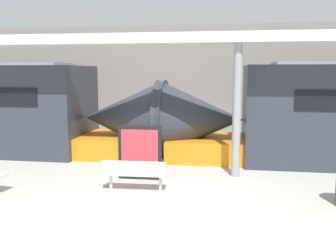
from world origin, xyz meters
The scene contains 6 objects.
ground_plane centered at (0.00, 0.00, 0.00)m, with size 60.00×60.00×0.00m, color #B2AFA8.
station_wall centered at (0.00, 9.98, 2.50)m, with size 56.00×0.20×5.00m, color gray.
bench_near centered at (-0.97, 1.30, 0.48)m, with size 1.57×0.49×0.78m.
poster_board centered at (-1.08, 2.32, 0.74)m, with size 1.18×0.07×1.47m.
support_column_near centered at (1.49, 3.03, 1.83)m, with size 0.23×0.23×3.66m, color gray.
canopy_beam centered at (1.49, 3.03, 3.80)m, with size 28.00×0.60×0.28m, color silver.
Camera 1 is at (1.20, -7.30, 2.90)m, focal length 40.00 mm.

